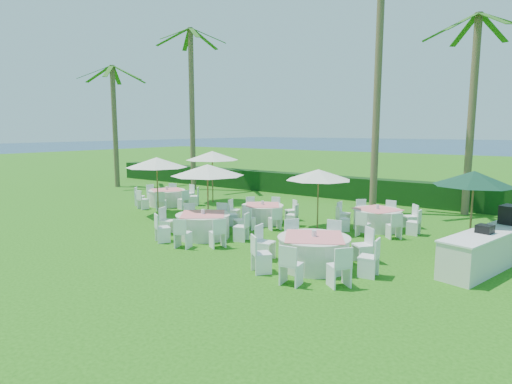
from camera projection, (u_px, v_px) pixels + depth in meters
ground at (167, 241)px, 14.54m from camera, size 120.00×120.00×0.00m
hedge at (326, 186)px, 24.11m from camera, size 34.00×1.00×1.20m
ocean at (505, 146)px, 96.64m from camera, size 260.00×260.00×0.00m
banquet_table_b at (203, 225)px, 15.02m from camera, size 3.31×3.31×1.00m
banquet_table_c at (314, 251)px, 11.72m from camera, size 3.50×3.50×1.04m
banquet_table_d at (167, 197)px, 21.33m from camera, size 3.17×3.17×0.96m
banquet_table_e at (262, 213)px, 17.34m from camera, size 2.98×2.98×0.91m
banquet_table_f at (377, 219)px, 16.18m from camera, size 3.14×3.14×0.96m
umbrella_a at (157, 162)px, 18.69m from camera, size 2.67×2.67×2.56m
umbrella_b at (207, 170)px, 16.11m from camera, size 2.77×2.77×2.47m
umbrella_c at (212, 156)px, 22.02m from camera, size 2.71×2.71×2.66m
umbrella_d at (318, 175)px, 15.93m from camera, size 2.48×2.48×2.30m
umbrella_green at (474, 178)px, 12.66m from camera, size 2.33×2.33×2.55m
buffet_table at (491, 247)px, 11.80m from camera, size 2.01×4.51×1.57m
palm_a at (192, 103)px, 26.37m from camera, size 4.11×4.40×9.85m
palm_c at (378, 66)px, 18.63m from camera, size 4.41×4.03×12.08m
palm_d at (472, 106)px, 18.48m from camera, size 4.40×4.16×8.64m
palm_f at (115, 120)px, 27.76m from camera, size 4.36×4.27×7.84m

